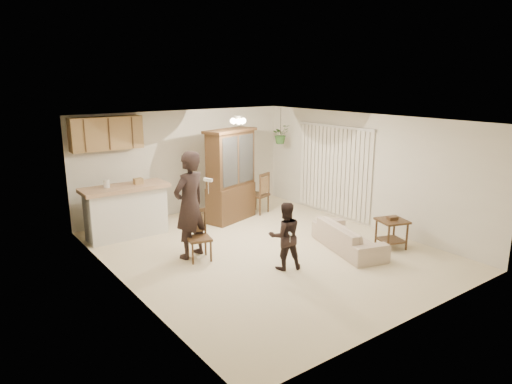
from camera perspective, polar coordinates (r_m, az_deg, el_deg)
floor at (r=8.89m, az=1.21°, el=-7.28°), size 6.50×6.50×0.00m
ceiling at (r=8.31m, az=1.30°, el=9.00°), size 5.50×6.50×0.02m
wall_back at (r=11.21m, az=-8.92°, el=3.69°), size 5.50×0.02×2.50m
wall_front at (r=6.35m, az=19.46°, el=-4.95°), size 5.50×0.02×2.50m
wall_left at (r=7.23m, az=-16.33°, el=-2.43°), size 0.02×6.50×2.50m
wall_right at (r=10.38m, az=13.41°, el=2.65°), size 0.02×6.50×2.50m
breakfast_bar at (r=9.85m, az=-15.89°, el=-2.60°), size 1.60×0.55×1.00m
bar_top at (r=9.72m, az=-16.10°, el=0.51°), size 1.75×0.70×0.08m
upper_cabinets at (r=10.20m, az=-18.19°, el=6.98°), size 1.50×0.34×0.70m
vertical_blinds at (r=10.97m, az=9.67°, el=2.64°), size 0.06×2.30×2.10m
ceiling_fixture at (r=9.41m, az=-2.23°, el=8.96°), size 0.36×0.36×0.20m
hanging_plant at (r=11.67m, az=3.09°, el=7.22°), size 0.43×0.37×0.48m
plant_cord at (r=11.64m, az=3.11°, el=8.81°), size 0.01×0.01×0.65m
sofa at (r=8.98m, az=11.51°, el=-4.86°), size 1.23×2.00×0.73m
adult at (r=8.39m, az=-8.27°, el=-2.22°), size 0.76×0.62×1.80m
child at (r=7.86m, az=3.66°, el=-4.97°), size 0.80×0.73×1.35m
china_hutch at (r=10.49m, az=-3.17°, el=2.01°), size 1.44×0.90×2.12m
side_table at (r=9.30m, az=16.56°, el=-4.95°), size 0.65×0.65×0.63m
chair_bar at (r=8.41m, az=-7.11°, el=-6.75°), size 0.49×0.49×0.92m
chair_hutch_left at (r=10.30m, az=-13.98°, el=-2.96°), size 0.65×0.65×1.04m
chair_hutch_right at (r=11.22m, az=0.23°, el=-1.18°), size 0.58×0.58×1.02m
controller_adult at (r=7.94m, az=-6.01°, el=1.52°), size 0.10×0.18×0.05m
controller_child at (r=7.59m, az=4.29°, el=-5.21°), size 0.07×0.11×0.03m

